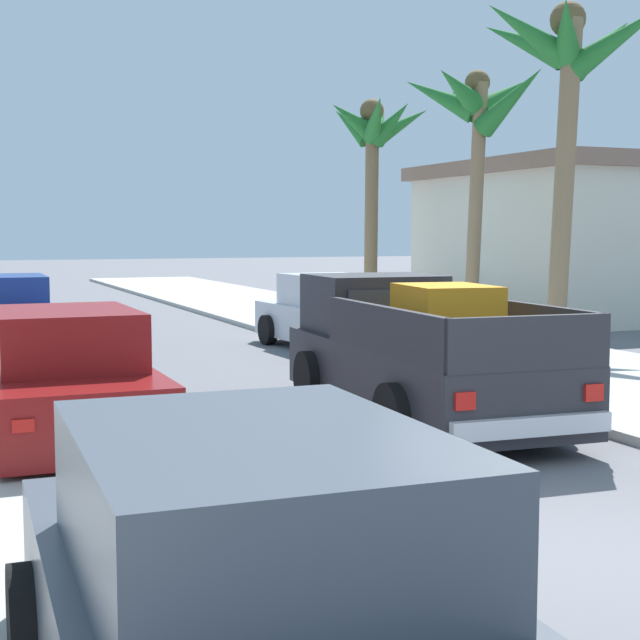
{
  "coord_description": "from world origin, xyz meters",
  "views": [
    {
      "loc": [
        -4.36,
        -5.61,
        2.4
      ],
      "look_at": [
        0.54,
        6.25,
        1.2
      ],
      "focal_mm": 52.73,
      "sensor_mm": 36.0,
      "label": 1
    }
  ],
  "objects_px": {
    "pickup_truck": "(416,355)",
    "car_left_near": "(65,381)",
    "car_right_mid": "(261,618)",
    "palm_tree_right_back": "(375,140)",
    "palm_tree_left_back": "(566,69)",
    "roadside_house": "(615,239)",
    "car_left_mid": "(332,315)",
    "palm_tree_left_fore": "(475,115)",
    "car_right_near": "(6,316)"
  },
  "relations": [
    {
      "from": "pickup_truck",
      "to": "car_left_mid",
      "type": "relative_size",
      "value": 1.22
    },
    {
      "from": "car_left_mid",
      "to": "palm_tree_left_fore",
      "type": "distance_m",
      "value": 6.42
    },
    {
      "from": "car_left_near",
      "to": "palm_tree_right_back",
      "type": "xyz_separation_m",
      "value": [
        10.6,
        13.88,
        4.35
      ]
    },
    {
      "from": "palm_tree_left_fore",
      "to": "palm_tree_right_back",
      "type": "xyz_separation_m",
      "value": [
        0.02,
        5.43,
        -0.09
      ]
    },
    {
      "from": "car_right_mid",
      "to": "roadside_house",
      "type": "xyz_separation_m",
      "value": [
        17.25,
        18.41,
        1.5
      ]
    },
    {
      "from": "car_left_mid",
      "to": "roadside_house",
      "type": "xyz_separation_m",
      "value": [
        10.94,
        4.47,
        1.5
      ]
    },
    {
      "from": "car_left_mid",
      "to": "car_right_near",
      "type": "bearing_deg",
      "value": 159.93
    },
    {
      "from": "car_left_mid",
      "to": "palm_tree_left_back",
      "type": "relative_size",
      "value": 0.61
    },
    {
      "from": "palm_tree_left_back",
      "to": "palm_tree_right_back",
      "type": "height_order",
      "value": "palm_tree_left_back"
    },
    {
      "from": "pickup_truck",
      "to": "palm_tree_left_back",
      "type": "height_order",
      "value": "palm_tree_left_back"
    },
    {
      "from": "pickup_truck",
      "to": "palm_tree_left_back",
      "type": "distance_m",
      "value": 9.77
    },
    {
      "from": "palm_tree_left_back",
      "to": "palm_tree_right_back",
      "type": "distance_m",
      "value": 8.67
    },
    {
      "from": "car_right_near",
      "to": "car_left_mid",
      "type": "distance_m",
      "value": 6.63
    },
    {
      "from": "palm_tree_right_back",
      "to": "car_right_near",
      "type": "bearing_deg",
      "value": -155.7
    },
    {
      "from": "car_right_near",
      "to": "palm_tree_left_back",
      "type": "xyz_separation_m",
      "value": [
        10.75,
        -3.86,
        5.01
      ]
    },
    {
      "from": "pickup_truck",
      "to": "palm_tree_right_back",
      "type": "xyz_separation_m",
      "value": [
        6.24,
        14.17,
        4.24
      ]
    },
    {
      "from": "car_right_mid",
      "to": "car_left_mid",
      "type": "bearing_deg",
      "value": 65.67
    },
    {
      "from": "car_left_mid",
      "to": "roadside_house",
      "type": "bearing_deg",
      "value": 22.22
    },
    {
      "from": "car_left_near",
      "to": "pickup_truck",
      "type": "bearing_deg",
      "value": -3.89
    },
    {
      "from": "pickup_truck",
      "to": "car_right_near",
      "type": "height_order",
      "value": "pickup_truck"
    },
    {
      "from": "pickup_truck",
      "to": "car_left_near",
      "type": "distance_m",
      "value": 4.37
    },
    {
      "from": "car_right_near",
      "to": "car_right_mid",
      "type": "height_order",
      "value": "same"
    },
    {
      "from": "palm_tree_right_back",
      "to": "roadside_house",
      "type": "bearing_deg",
      "value": -21.54
    },
    {
      "from": "car_right_mid",
      "to": "car_right_near",
      "type": "bearing_deg",
      "value": 89.72
    },
    {
      "from": "car_left_mid",
      "to": "roadside_house",
      "type": "height_order",
      "value": "roadside_house"
    },
    {
      "from": "car_right_mid",
      "to": "roadside_house",
      "type": "relative_size",
      "value": 0.44
    },
    {
      "from": "car_left_mid",
      "to": "palm_tree_left_fore",
      "type": "xyz_separation_m",
      "value": [
        4.35,
        1.63,
        4.43
      ]
    },
    {
      "from": "palm_tree_left_fore",
      "to": "car_left_mid",
      "type": "bearing_deg",
      "value": -159.43
    },
    {
      "from": "car_right_mid",
      "to": "palm_tree_right_back",
      "type": "relative_size",
      "value": 0.69
    },
    {
      "from": "car_left_near",
      "to": "palm_tree_left_fore",
      "type": "xyz_separation_m",
      "value": [
        10.58,
        8.45,
        4.43
      ]
    },
    {
      "from": "car_left_near",
      "to": "palm_tree_left_fore",
      "type": "bearing_deg",
      "value": 38.61
    },
    {
      "from": "car_right_near",
      "to": "palm_tree_right_back",
      "type": "xyz_separation_m",
      "value": [
        10.6,
        4.79,
        4.35
      ]
    },
    {
      "from": "car_left_mid",
      "to": "palm_tree_left_back",
      "type": "xyz_separation_m",
      "value": [
        4.53,
        -1.58,
        5.01
      ]
    },
    {
      "from": "car_right_near",
      "to": "car_left_mid",
      "type": "bearing_deg",
      "value": -20.07
    },
    {
      "from": "car_right_near",
      "to": "palm_tree_left_fore",
      "type": "distance_m",
      "value": 11.49
    },
    {
      "from": "car_left_near",
      "to": "palm_tree_left_fore",
      "type": "distance_m",
      "value": 14.25
    },
    {
      "from": "car_left_mid",
      "to": "car_right_mid",
      "type": "xyz_separation_m",
      "value": [
        -6.3,
        -13.94,
        0.0
      ]
    },
    {
      "from": "pickup_truck",
      "to": "palm_tree_left_back",
      "type": "bearing_deg",
      "value": 40.85
    },
    {
      "from": "car_right_mid",
      "to": "roadside_house",
      "type": "bearing_deg",
      "value": 46.87
    },
    {
      "from": "palm_tree_right_back",
      "to": "roadside_house",
      "type": "xyz_separation_m",
      "value": [
        6.57,
        -2.59,
        -2.85
      ]
    },
    {
      "from": "pickup_truck",
      "to": "car_right_near",
      "type": "distance_m",
      "value": 10.35
    },
    {
      "from": "pickup_truck",
      "to": "car_right_near",
      "type": "xyz_separation_m",
      "value": [
        -4.36,
        9.39,
        -0.11
      ]
    },
    {
      "from": "car_left_mid",
      "to": "palm_tree_left_back",
      "type": "distance_m",
      "value": 6.93
    },
    {
      "from": "car_right_near",
      "to": "car_left_mid",
      "type": "height_order",
      "value": "same"
    },
    {
      "from": "pickup_truck",
      "to": "car_left_near",
      "type": "relative_size",
      "value": 1.24
    },
    {
      "from": "car_right_near",
      "to": "car_left_mid",
      "type": "xyz_separation_m",
      "value": [
        6.22,
        -2.27,
        0.0
      ]
    },
    {
      "from": "car_right_mid",
      "to": "palm_tree_left_fore",
      "type": "distance_m",
      "value": 19.38
    },
    {
      "from": "pickup_truck",
      "to": "car_left_mid",
      "type": "distance_m",
      "value": 7.35
    },
    {
      "from": "car_left_mid",
      "to": "roadside_house",
      "type": "distance_m",
      "value": 11.92
    },
    {
      "from": "palm_tree_left_fore",
      "to": "palm_tree_right_back",
      "type": "distance_m",
      "value": 5.43
    }
  ]
}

